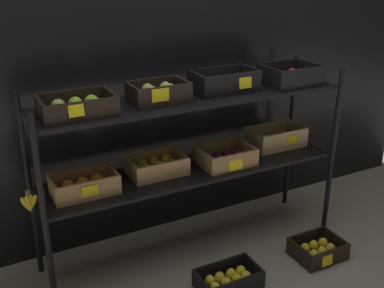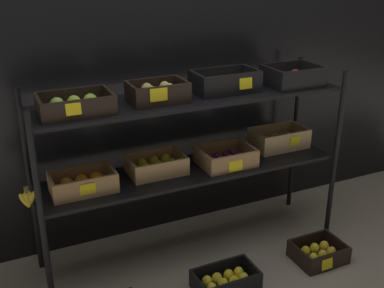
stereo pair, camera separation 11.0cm
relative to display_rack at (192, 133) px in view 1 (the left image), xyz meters
name	(u,v)px [view 1 (the left image)]	position (x,y,z in m)	size (l,w,h in m)	color
ground_plane	(192,248)	(0.00, 0.00, -0.80)	(10.00, 10.00, 0.00)	gray
storefront_wall	(162,61)	(0.00, 0.42, 0.34)	(4.22, 0.12, 2.29)	black
display_rack	(192,133)	(0.00, 0.00, 0.00)	(1.93, 0.47, 1.15)	black
crate_ground_lemon	(228,280)	(0.02, -0.43, -0.76)	(0.36, 0.21, 0.11)	black
crate_ground_center_lemon	(318,250)	(0.67, -0.43, -0.76)	(0.31, 0.25, 0.11)	black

